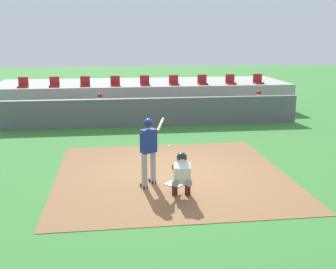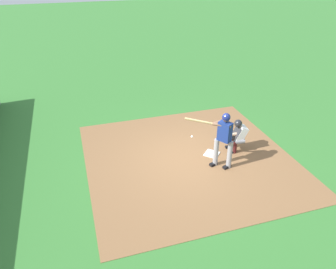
# 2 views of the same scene
# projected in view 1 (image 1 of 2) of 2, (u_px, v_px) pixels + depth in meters

# --- Properties ---
(ground_plane) EXTENTS (80.00, 80.00, 0.00)m
(ground_plane) POSITION_uv_depth(u_px,v_px,m) (171.00, 175.00, 11.72)
(ground_plane) COLOR #387A33
(dirt_infield) EXTENTS (6.40, 6.40, 0.01)m
(dirt_infield) POSITION_uv_depth(u_px,v_px,m) (171.00, 174.00, 11.72)
(dirt_infield) COLOR olive
(dirt_infield) RESTS_ON ground
(home_plate) EXTENTS (0.62, 0.62, 0.02)m
(home_plate) POSITION_uv_depth(u_px,v_px,m) (175.00, 184.00, 10.95)
(home_plate) COLOR white
(home_plate) RESTS_ON dirt_infield
(batter_at_plate) EXTENTS (0.78, 1.33, 1.80)m
(batter_at_plate) POSITION_uv_depth(u_px,v_px,m) (149.00, 148.00, 10.63)
(batter_at_plate) COLOR #99999E
(batter_at_plate) RESTS_ON ground
(catcher_crouched) EXTENTS (0.51, 1.98, 1.13)m
(catcher_crouched) POSITION_uv_depth(u_px,v_px,m) (181.00, 173.00, 9.99)
(catcher_crouched) COLOR gray
(catcher_crouched) RESTS_ON ground
(dugout_wall) EXTENTS (13.00, 0.30, 1.20)m
(dugout_wall) POSITION_uv_depth(u_px,v_px,m) (150.00, 112.00, 17.84)
(dugout_wall) COLOR #59595E
(dugout_wall) RESTS_ON ground
(dugout_bench) EXTENTS (11.80, 0.44, 0.45)m
(dugout_bench) POSITION_uv_depth(u_px,v_px,m) (148.00, 116.00, 18.89)
(dugout_bench) COLOR olive
(dugout_bench) RESTS_ON ground
(dugout_player_0) EXTENTS (0.49, 0.70, 1.30)m
(dugout_player_0) POSITION_uv_depth(u_px,v_px,m) (100.00, 108.00, 18.36)
(dugout_player_0) COLOR #939399
(dugout_player_0) RESTS_ON ground
(dugout_player_1) EXTENTS (0.49, 0.70, 1.30)m
(dugout_player_1) POSITION_uv_depth(u_px,v_px,m) (259.00, 104.00, 19.30)
(dugout_player_1) COLOR #939399
(dugout_player_1) RESTS_ON ground
(stands_platform) EXTENTS (15.00, 4.40, 1.40)m
(stands_platform) POSITION_uv_depth(u_px,v_px,m) (143.00, 95.00, 22.06)
(stands_platform) COLOR #9E9E99
(stands_platform) RESTS_ON ground
(stadium_seat_0) EXTENTS (0.46, 0.46, 0.48)m
(stadium_seat_0) POSITION_uv_depth(u_px,v_px,m) (23.00, 84.00, 19.66)
(stadium_seat_0) COLOR #A51E1E
(stadium_seat_0) RESTS_ON stands_platform
(stadium_seat_1) EXTENTS (0.46, 0.46, 0.48)m
(stadium_seat_1) POSITION_uv_depth(u_px,v_px,m) (54.00, 84.00, 19.84)
(stadium_seat_1) COLOR #A51E1E
(stadium_seat_1) RESTS_ON stands_platform
(stadium_seat_2) EXTENTS (0.46, 0.46, 0.48)m
(stadium_seat_2) POSITION_uv_depth(u_px,v_px,m) (85.00, 84.00, 20.03)
(stadium_seat_2) COLOR #A51E1E
(stadium_seat_2) RESTS_ON stands_platform
(stadium_seat_3) EXTENTS (0.46, 0.46, 0.48)m
(stadium_seat_3) POSITION_uv_depth(u_px,v_px,m) (115.00, 83.00, 20.21)
(stadium_seat_3) COLOR #A51E1E
(stadium_seat_3) RESTS_ON stands_platform
(stadium_seat_4) EXTENTS (0.46, 0.46, 0.48)m
(stadium_seat_4) POSITION_uv_depth(u_px,v_px,m) (145.00, 83.00, 20.39)
(stadium_seat_4) COLOR #A51E1E
(stadium_seat_4) RESTS_ON stands_platform
(stadium_seat_5) EXTENTS (0.46, 0.46, 0.48)m
(stadium_seat_5) POSITION_uv_depth(u_px,v_px,m) (174.00, 82.00, 20.58)
(stadium_seat_5) COLOR #A51E1E
(stadium_seat_5) RESTS_ON stands_platform
(stadium_seat_6) EXTENTS (0.46, 0.46, 0.48)m
(stadium_seat_6) POSITION_uv_depth(u_px,v_px,m) (202.00, 82.00, 20.76)
(stadium_seat_6) COLOR #A51E1E
(stadium_seat_6) RESTS_ON stands_platform
(stadium_seat_7) EXTENTS (0.46, 0.46, 0.48)m
(stadium_seat_7) POSITION_uv_depth(u_px,v_px,m) (231.00, 81.00, 20.95)
(stadium_seat_7) COLOR #A51E1E
(stadium_seat_7) RESTS_ON stands_platform
(stadium_seat_8) EXTENTS (0.46, 0.46, 0.48)m
(stadium_seat_8) POSITION_uv_depth(u_px,v_px,m) (258.00, 81.00, 21.13)
(stadium_seat_8) COLOR #A51E1E
(stadium_seat_8) RESTS_ON stands_platform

